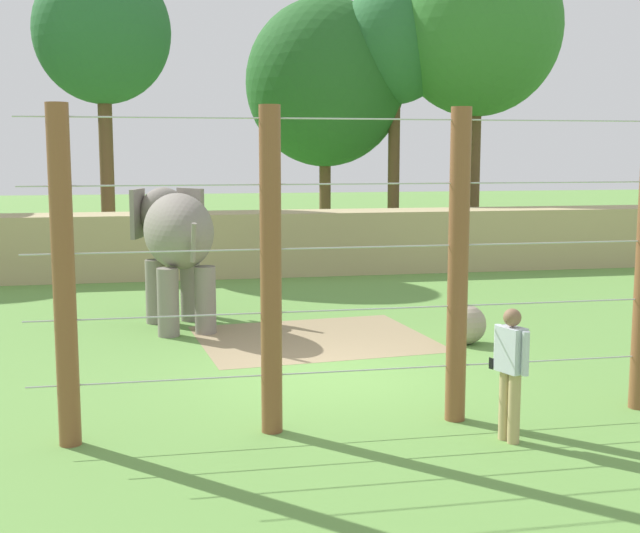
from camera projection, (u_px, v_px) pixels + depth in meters
The scene contains 11 objects.
ground_plane at pixel (334, 377), 13.35m from camera, with size 120.00×120.00×0.00m, color #609342.
dirt_patch at pixel (314, 339), 16.06m from camera, with size 4.31×3.60×0.01m, color #937F5B.
embankment_wall at pixel (251, 243), 24.43m from camera, with size 36.00×1.80×1.82m, color tan.
elephant at pixel (176, 236), 17.08m from camera, with size 1.84×3.74×2.80m.
enrichment_ball at pixel (466, 324), 15.59m from camera, with size 0.74×0.74×0.74m, color gray.
cable_fence at pixel (371, 269), 10.70m from camera, with size 8.66×0.27×4.13m.
zookeeper at pixel (511, 368), 10.25m from camera, with size 0.35×0.57×1.67m.
tree_far_left at pixel (478, 28), 30.65m from camera, with size 6.15×6.15×11.30m.
tree_left_of_centre at pixel (395, 45), 30.98m from camera, with size 4.25×4.25×9.78m.
tree_behind_wall at pixel (325, 83), 31.80m from camera, with size 6.04×6.04×9.34m.
tree_far_right at pixel (102, 34), 25.88m from camera, with size 4.21×4.21×9.45m.
Camera 1 is at (-2.75, -12.70, 3.55)m, focal length 47.03 mm.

